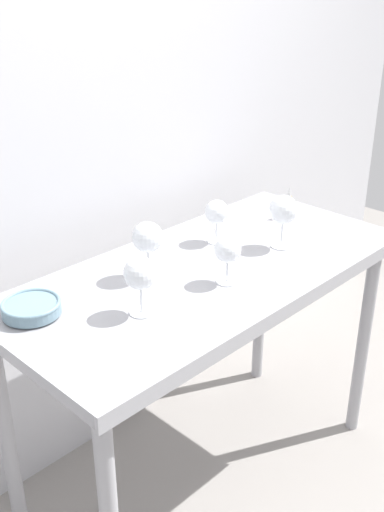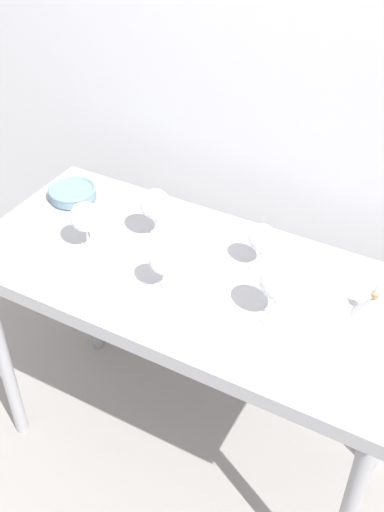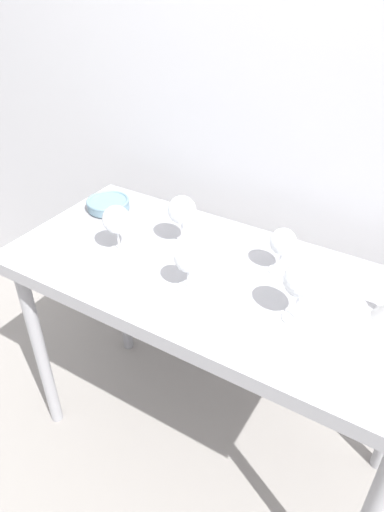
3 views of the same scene
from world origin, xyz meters
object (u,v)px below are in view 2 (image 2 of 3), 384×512
(tasting_sheet_upper, at_px, (323,274))
(wine_glass_near_left, at_px, (85,218))
(wine_glass_near_center, at_px, (163,261))
(wine_glass_far_right, at_px, (262,239))
(decanter_funnel, at_px, (373,306))
(tasting_bowl, at_px, (72,193))
(wine_glass_near_right, at_px, (278,283))
(wine_glass_far_left, at_px, (155,205))

(tasting_sheet_upper, bearing_deg, wine_glass_near_left, -121.81)
(wine_glass_near_center, xyz_separation_m, tasting_sheet_upper, (0.38, 0.29, -0.10))
(wine_glass_far_right, height_order, decanter_funnel, wine_glass_far_right)
(decanter_funnel, bearing_deg, wine_glass_near_left, -171.18)
(wine_glass_near_left, distance_m, tasting_sheet_upper, 0.74)
(wine_glass_near_center, distance_m, tasting_bowl, 0.59)
(wine_glass_near_right, bearing_deg, wine_glass_far_left, 161.75)
(wine_glass_far_right, distance_m, tasting_bowl, 0.74)
(wine_glass_near_right, xyz_separation_m, wine_glass_far_right, (-0.13, 0.19, -0.03))
(wine_glass_far_right, height_order, tasting_sheet_upper, wine_glass_far_right)
(wine_glass_near_left, xyz_separation_m, tasting_bowl, (-0.22, 0.21, -0.10))
(tasting_sheet_upper, relative_size, tasting_bowl, 1.29)
(tasting_sheet_upper, distance_m, decanter_funnel, 0.21)
(wine_glass_near_right, distance_m, tasting_bowl, 0.89)
(wine_glass_near_left, relative_size, tasting_sheet_upper, 0.80)
(wine_glass_far_left, relative_size, tasting_bowl, 1.10)
(wine_glass_near_left, distance_m, tasting_bowl, 0.32)
(wine_glass_far_right, xyz_separation_m, tasting_sheet_upper, (0.18, 0.06, -0.10))
(wine_glass_near_right, relative_size, wine_glass_near_left, 1.08)
(wine_glass_far_left, height_order, tasting_sheet_upper, wine_glass_far_left)
(tasting_sheet_upper, bearing_deg, wine_glass_far_right, -122.55)
(wine_glass_far_left, xyz_separation_m, decanter_funnel, (0.71, -0.01, -0.09))
(wine_glass_near_right, bearing_deg, tasting_sheet_upper, 77.82)
(wine_glass_far_left, distance_m, tasting_bowl, 0.40)
(wine_glass_near_right, height_order, wine_glass_far_right, wine_glass_near_right)
(wine_glass_far_left, relative_size, wine_glass_near_center, 1.21)
(wine_glass_near_right, distance_m, decanter_funnel, 0.29)
(tasting_bowl, bearing_deg, wine_glass_far_right, -2.33)
(wine_glass_far_right, bearing_deg, wine_glass_near_left, -160.51)
(wine_glass_far_left, bearing_deg, tasting_sheet_upper, 9.88)
(wine_glass_near_right, distance_m, wine_glass_near_center, 0.33)
(tasting_sheet_upper, bearing_deg, wine_glass_near_right, -63.22)
(wine_glass_near_center, xyz_separation_m, tasting_bowl, (-0.53, 0.26, -0.08))
(wine_glass_near_right, xyz_separation_m, wine_glass_near_center, (-0.33, -0.04, -0.03))
(wine_glass_near_center, height_order, tasting_sheet_upper, wine_glass_near_center)
(wine_glass_near_left, bearing_deg, tasting_bowl, 136.72)
(wine_glass_near_left, height_order, tasting_sheet_upper, wine_glass_near_left)
(wine_glass_near_center, height_order, wine_glass_near_left, wine_glass_near_left)
(wine_glass_near_right, distance_m, wine_glass_near_left, 0.64)
(wine_glass_near_left, height_order, tasting_bowl, wine_glass_near_left)
(wine_glass_near_left, bearing_deg, wine_glass_near_right, -0.78)
(tasting_sheet_upper, bearing_deg, wine_glass_near_center, -103.94)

